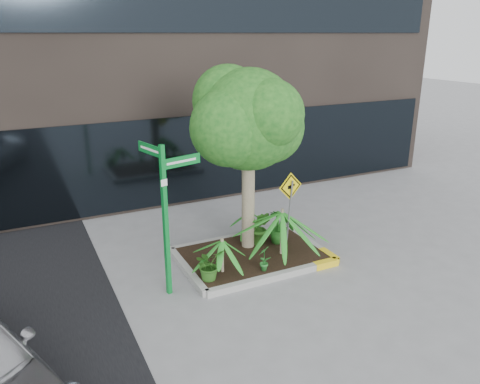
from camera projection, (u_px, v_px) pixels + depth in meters
name	position (u px, v px, depth m)	size (l,w,h in m)	color
ground	(250.00, 266.00, 10.57)	(80.00, 80.00, 0.00)	gray
planter	(254.00, 255.00, 10.86)	(3.35, 2.36, 0.15)	#9E9E99
tree	(248.00, 120.00, 10.27)	(2.91, 2.58, 4.36)	tan
palm_front	(282.00, 212.00, 10.50)	(1.24, 1.24, 1.38)	tan
palm_left	(222.00, 241.00, 9.77)	(0.87, 0.87, 0.97)	tan
palm_back	(249.00, 212.00, 11.53)	(0.79, 0.79, 0.88)	tan
shrub_a	(209.00, 264.00, 9.61)	(0.59, 0.59, 0.66)	#2A5F1B
shrub_b	(279.00, 226.00, 11.29)	(0.48, 0.48, 0.85)	#246B20
shrub_c	(264.00, 258.00, 9.98)	(0.31, 0.31, 0.58)	#237328
shrub_d	(260.00, 228.00, 11.17)	(0.47, 0.47, 0.86)	#295E1B
street_sign_post	(166.00, 204.00, 8.94)	(1.04, 0.89, 3.07)	#0B822D
cattle_sign	(290.00, 201.00, 10.24)	(0.61, 0.21, 2.00)	slate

